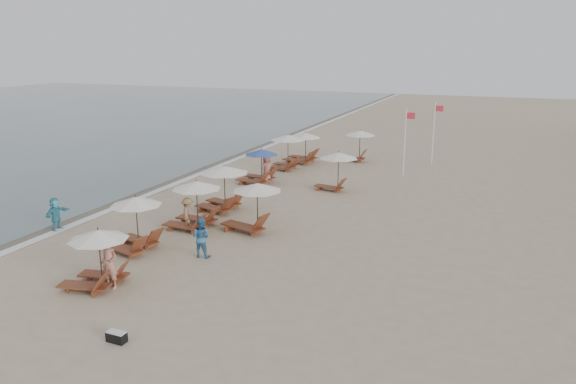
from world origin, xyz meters
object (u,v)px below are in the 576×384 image
at_px(duffel_bag, 117,337).
at_px(flag_pole_near, 405,139).
at_px(lounger_station_3, 221,187).
at_px(beachgoer_mid_b, 188,214).
at_px(inland_station_1, 335,165).
at_px(beachgoer_mid_a, 201,237).
at_px(inland_station_0, 250,204).
at_px(beachgoer_far_b, 267,168).
at_px(beachgoer_near, 110,264).
at_px(waterline_walker, 56,214).
at_px(inland_station_2, 356,143).
at_px(lounger_station_2, 193,205).
at_px(lounger_station_1, 133,225).
at_px(lounger_station_5, 286,150).
at_px(lounger_station_0, 96,258).
at_px(lounger_station_4, 258,167).
at_px(lounger_station_6, 302,149).

xyz_separation_m(duffel_bag, flag_pole_near, (3.67, 23.77, 2.21)).
distance_m(lounger_station_3, beachgoer_mid_b, 3.40).
distance_m(inland_station_1, beachgoer_mid_b, 10.21).
bearing_deg(flag_pole_near, beachgoer_mid_a, -105.61).
bearing_deg(inland_station_0, beachgoer_far_b, 109.60).
xyz_separation_m(beachgoer_mid_b, beachgoer_far_b, (-0.39, 9.56, 0.12)).
bearing_deg(beachgoer_far_b, beachgoer_near, -160.15).
distance_m(inland_station_0, beachgoer_near, 7.45).
relative_size(beachgoer_mid_b, flag_pole_near, 0.36).
bearing_deg(waterline_walker, inland_station_2, -24.93).
bearing_deg(lounger_station_2, beachgoer_mid_b, -93.67).
bearing_deg(inland_station_2, lounger_station_1, -99.82).
distance_m(inland_station_0, inland_station_1, 8.55).
height_order(lounger_station_2, inland_station_2, lounger_station_2).
bearing_deg(beachgoer_mid_b, waterline_walker, 78.89).
height_order(lounger_station_3, inland_station_1, lounger_station_3).
distance_m(inland_station_2, waterline_walker, 21.82).
bearing_deg(lounger_station_5, inland_station_1, -40.85).
bearing_deg(waterline_walker, beachgoer_mid_b, -70.63).
distance_m(lounger_station_0, beachgoer_mid_b, 6.42).
relative_size(inland_station_0, beachgoer_mid_b, 1.86).
height_order(lounger_station_3, lounger_station_5, lounger_station_5).
distance_m(inland_station_0, beachgoer_mid_b, 2.88).
distance_m(lounger_station_1, lounger_station_3, 6.40).
distance_m(lounger_station_4, waterline_walker, 12.37).
bearing_deg(beachgoer_mid_a, inland_station_2, -95.73).
distance_m(lounger_station_1, inland_station_1, 13.24).
relative_size(lounger_station_0, waterline_walker, 1.56).
distance_m(lounger_station_4, inland_station_1, 4.88).
bearing_deg(lounger_station_2, lounger_station_1, -101.99).
bearing_deg(duffel_bag, waterline_walker, 141.98).
height_order(waterline_walker, flag_pole_near, flag_pole_near).
xyz_separation_m(lounger_station_5, inland_station_2, (3.67, 4.43, 0.01)).
xyz_separation_m(lounger_station_3, beachgoer_mid_a, (2.35, -5.93, -0.40)).
bearing_deg(inland_station_0, lounger_station_3, 139.08).
height_order(beachgoer_far_b, flag_pole_near, flag_pole_near).
xyz_separation_m(inland_station_1, beachgoer_mid_a, (-1.80, -11.93, -0.69)).
relative_size(lounger_station_4, flag_pole_near, 0.59).
xyz_separation_m(lounger_station_1, beachgoer_mid_b, (0.70, 3.01, -0.34)).
height_order(lounger_station_2, duffel_bag, lounger_station_2).
xyz_separation_m(lounger_station_3, beachgoer_mid_b, (0.15, -3.37, -0.44)).
relative_size(lounger_station_1, lounger_station_3, 0.91).
bearing_deg(inland_station_1, beachgoer_near, -101.55).
bearing_deg(lounger_station_3, inland_station_1, 55.24).
bearing_deg(inland_station_0, beachgoer_mid_a, -97.77).
distance_m(beachgoer_near, waterline_walker, 7.59).
height_order(lounger_station_4, beachgoer_mid_a, lounger_station_4).
xyz_separation_m(lounger_station_1, inland_station_0, (3.38, 3.93, 0.20)).
height_order(lounger_station_0, lounger_station_6, lounger_station_6).
bearing_deg(lounger_station_6, inland_station_2, 29.11).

